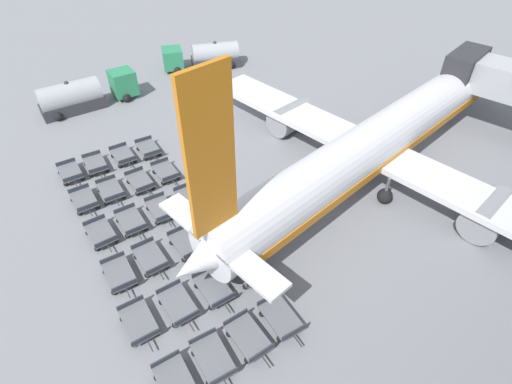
% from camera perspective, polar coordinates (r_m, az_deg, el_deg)
% --- Properties ---
extents(ground_plane, '(500.00, 500.00, 0.00)m').
position_cam_1_polar(ground_plane, '(41.75, 1.68, 11.82)').
color(ground_plane, gray).
extents(airplane, '(34.26, 39.53, 13.71)m').
position_cam_1_polar(airplane, '(32.82, 17.43, 7.13)').
color(airplane, white).
rests_on(airplane, ground_plane).
extents(fuel_tanker_primary, '(7.07, 9.17, 3.00)m').
position_cam_1_polar(fuel_tanker_primary, '(51.15, -7.16, 18.64)').
color(fuel_tanker_primary, '#2D8C5B').
rests_on(fuel_tanker_primary, ground_plane).
extents(fuel_tanker_secondary, '(4.54, 9.89, 3.20)m').
position_cam_1_polar(fuel_tanker_secondary, '(44.81, -23.48, 12.57)').
color(fuel_tanker_secondary, '#2D8C5B').
rests_on(fuel_tanker_secondary, ground_plane).
extents(baggage_dolly_row_near_col_a, '(3.34, 2.06, 0.92)m').
position_cam_1_polar(baggage_dolly_row_near_col_a, '(35.21, -25.00, 2.53)').
color(baggage_dolly_row_near_col_a, slate).
rests_on(baggage_dolly_row_near_col_a, ground_plane).
extents(baggage_dolly_row_near_col_b, '(3.34, 2.04, 0.92)m').
position_cam_1_polar(baggage_dolly_row_near_col_b, '(31.96, -23.34, -1.08)').
color(baggage_dolly_row_near_col_b, slate).
rests_on(baggage_dolly_row_near_col_b, ground_plane).
extents(baggage_dolly_row_near_col_c, '(3.34, 1.97, 0.92)m').
position_cam_1_polar(baggage_dolly_row_near_col_c, '(28.86, -21.26, -5.54)').
color(baggage_dolly_row_near_col_c, slate).
rests_on(baggage_dolly_row_near_col_c, ground_plane).
extents(baggage_dolly_row_near_col_d, '(3.34, 2.10, 0.92)m').
position_cam_1_polar(baggage_dolly_row_near_col_d, '(26.04, -18.94, -11.04)').
color(baggage_dolly_row_near_col_d, slate).
rests_on(baggage_dolly_row_near_col_d, ground_plane).
extents(baggage_dolly_row_near_col_e, '(3.34, 2.07, 0.92)m').
position_cam_1_polar(baggage_dolly_row_near_col_e, '(23.70, -16.37, -17.42)').
color(baggage_dolly_row_near_col_e, slate).
rests_on(baggage_dolly_row_near_col_e, ground_plane).
extents(baggage_dolly_row_near_col_f, '(3.34, 2.10, 0.92)m').
position_cam_1_polar(baggage_dolly_row_near_col_f, '(21.65, -11.37, -25.16)').
color(baggage_dolly_row_near_col_f, slate).
rests_on(baggage_dolly_row_near_col_f, ground_plane).
extents(baggage_dolly_row_mid_a_col_a, '(3.34, 2.15, 0.92)m').
position_cam_1_polar(baggage_dolly_row_mid_a_col_a, '(35.36, -21.94, 3.69)').
color(baggage_dolly_row_mid_a_col_a, slate).
rests_on(baggage_dolly_row_mid_a_col_a, ground_plane).
extents(baggage_dolly_row_mid_a_col_b, '(3.34, 2.09, 0.92)m').
position_cam_1_polar(baggage_dolly_row_mid_a_col_b, '(32.12, -20.02, 0.20)').
color(baggage_dolly_row_mid_a_col_b, slate).
rests_on(baggage_dolly_row_mid_a_col_b, ground_plane).
extents(baggage_dolly_row_mid_a_col_c, '(3.34, 2.05, 0.92)m').
position_cam_1_polar(baggage_dolly_row_mid_a_col_c, '(29.05, -17.40, -4.02)').
color(baggage_dolly_row_mid_a_col_c, slate).
rests_on(baggage_dolly_row_mid_a_col_c, ground_plane).
extents(baggage_dolly_row_mid_a_col_d, '(3.34, 2.01, 0.92)m').
position_cam_1_polar(baggage_dolly_row_mid_a_col_d, '(26.33, -14.82, -9.12)').
color(baggage_dolly_row_mid_a_col_d, slate).
rests_on(baggage_dolly_row_mid_a_col_d, ground_plane).
extents(baggage_dolly_row_mid_a_col_e, '(3.34, 2.03, 0.92)m').
position_cam_1_polar(baggage_dolly_row_mid_a_col_e, '(23.84, -11.06, -15.50)').
color(baggage_dolly_row_mid_a_col_e, slate).
rests_on(baggage_dolly_row_mid_a_col_e, ground_plane).
extents(baggage_dolly_row_mid_a_col_f, '(3.34, 2.16, 0.92)m').
position_cam_1_polar(baggage_dolly_row_mid_a_col_f, '(21.93, -6.15, -22.56)').
color(baggage_dolly_row_mid_a_col_f, slate).
rests_on(baggage_dolly_row_mid_a_col_f, ground_plane).
extents(baggage_dolly_row_mid_b_col_a, '(3.34, 2.04, 0.92)m').
position_cam_1_polar(baggage_dolly_row_mid_b_col_a, '(35.63, -18.44, 4.95)').
color(baggage_dolly_row_mid_b_col_a, slate).
rests_on(baggage_dolly_row_mid_b_col_a, ground_plane).
extents(baggage_dolly_row_mid_b_col_b, '(3.34, 2.01, 0.92)m').
position_cam_1_polar(baggage_dolly_row_mid_b_col_b, '(32.29, -16.21, 1.43)').
color(baggage_dolly_row_mid_b_col_b, slate).
rests_on(baggage_dolly_row_mid_b_col_b, ground_plane).
extents(baggage_dolly_row_mid_b_col_c, '(3.34, 2.13, 0.92)m').
position_cam_1_polar(baggage_dolly_row_mid_b_col_c, '(29.43, -13.43, -2.40)').
color(baggage_dolly_row_mid_b_col_c, slate).
rests_on(baggage_dolly_row_mid_b_col_c, ground_plane).
extents(baggage_dolly_row_mid_b_col_d, '(3.34, 2.01, 0.92)m').
position_cam_1_polar(baggage_dolly_row_mid_b_col_d, '(26.67, -9.92, -7.29)').
color(baggage_dolly_row_mid_b_col_d, slate).
rests_on(baggage_dolly_row_mid_b_col_d, ground_plane).
extents(baggage_dolly_row_mid_b_col_e, '(3.34, 2.05, 0.92)m').
position_cam_1_polar(baggage_dolly_row_mid_b_col_e, '(24.20, -6.09, -13.50)').
color(baggage_dolly_row_mid_b_col_e, slate).
rests_on(baggage_dolly_row_mid_b_col_e, ground_plane).
extents(baggage_dolly_row_mid_b_col_f, '(3.34, 2.01, 0.92)m').
position_cam_1_polar(baggage_dolly_row_mid_b_col_f, '(22.38, -1.11, -20.03)').
color(baggage_dolly_row_mid_b_col_f, slate).
rests_on(baggage_dolly_row_mid_b_col_f, ground_plane).
extents(baggage_dolly_row_far_col_a, '(3.34, 2.13, 0.92)m').
position_cam_1_polar(baggage_dolly_row_far_col_a, '(35.89, -15.10, 5.99)').
color(baggage_dolly_row_far_col_a, slate).
rests_on(baggage_dolly_row_far_col_a, ground_plane).
extents(baggage_dolly_row_far_col_b, '(3.34, 2.07, 0.92)m').
position_cam_1_polar(baggage_dolly_row_far_col_b, '(32.80, -12.76, 2.83)').
color(baggage_dolly_row_far_col_b, slate).
rests_on(baggage_dolly_row_far_col_b, ground_plane).
extents(baggage_dolly_row_far_col_c, '(3.34, 2.07, 0.92)m').
position_cam_1_polar(baggage_dolly_row_far_col_c, '(29.92, -9.38, -0.86)').
color(baggage_dolly_row_far_col_c, slate).
rests_on(baggage_dolly_row_far_col_c, ground_plane).
extents(baggage_dolly_row_far_col_d, '(3.34, 2.17, 0.92)m').
position_cam_1_polar(baggage_dolly_row_far_col_d, '(27.28, -6.05, -5.44)').
color(baggage_dolly_row_far_col_d, slate).
rests_on(baggage_dolly_row_far_col_d, ground_plane).
extents(baggage_dolly_row_far_col_e, '(3.34, 2.04, 0.92)m').
position_cam_1_polar(baggage_dolly_row_far_col_e, '(24.94, -1.38, -10.92)').
color(baggage_dolly_row_far_col_e, slate).
rests_on(baggage_dolly_row_far_col_e, ground_plane).
extents(baggage_dolly_row_far_col_f, '(3.34, 2.13, 0.92)m').
position_cam_1_polar(baggage_dolly_row_far_col_f, '(23.01, 3.56, -17.47)').
color(baggage_dolly_row_far_col_f, slate).
rests_on(baggage_dolly_row_far_col_f, ground_plane).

